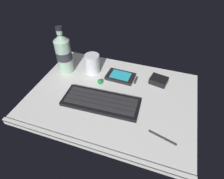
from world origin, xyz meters
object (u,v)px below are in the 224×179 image
Objects in this scene: keyboard at (101,102)px; juice_cup at (92,64)px; stylus_pen at (163,137)px; charger_block at (159,80)px; handheld_device at (122,77)px; trackball_mouse at (100,82)px; water_bottle at (64,53)px.

juice_cup is at bearing 121.50° from keyboard.
stylus_pen is at bearing -36.14° from juice_cup.
handheld_device is at bearing -172.58° from charger_block.
trackball_mouse reaches higher than stylus_pen.
trackball_mouse is (6.19, -6.99, -2.81)cm from juice_cup.
handheld_device is 1.86× the size of charger_block.
stylus_pen is (5.25, -26.82, -0.85)cm from charger_block.
juice_cup is 1.21× the size of charger_block.
juice_cup reaches higher than handheld_device.
keyboard is 17.28cm from handheld_device.
stylus_pen is at bearing -78.92° from charger_block.
handheld_device reaches higher than stylus_pen.
water_bottle reaches higher than handheld_device.
handheld_device is 15.68cm from charger_block.
juice_cup is at bearing -177.02° from charger_block.
trackball_mouse is 0.23× the size of stylus_pen.
handheld_device is at bearing -2.05° from juice_cup.
charger_block is 27.35cm from stylus_pen.
water_bottle reaches higher than juice_cup.
juice_cup is (-13.85, 0.49, 3.18)cm from handheld_device.
stylus_pen is (34.64, -25.30, -3.56)cm from juice_cup.
juice_cup reaches higher than stylus_pen.
water_bottle is 19.85cm from trackball_mouse.
handheld_device is 1.53× the size of juice_cup.
handheld_device is 14.22cm from juice_cup.
charger_block is (15.54, 2.02, 0.47)cm from handheld_device.
keyboard is 25.17cm from stylus_pen.
juice_cup is 3.86× the size of trackball_mouse.
trackball_mouse reaches higher than keyboard.
water_bottle is 52.01cm from stylus_pen.
water_bottle reaches higher than stylus_pen.
water_bottle reaches higher than charger_block.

